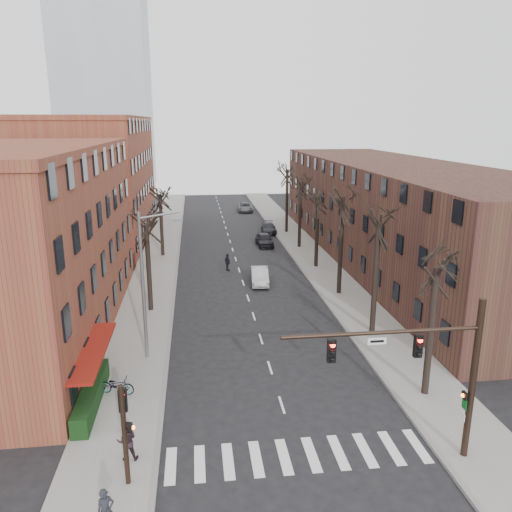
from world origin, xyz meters
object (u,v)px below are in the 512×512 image
object	(u,v)px
silver_sedan	(260,276)
pedestrian_a	(106,511)
parked_car_mid	(269,228)
bicycle	(117,385)
parked_car_near	(264,240)

from	to	relation	value
silver_sedan	pedestrian_a	world-z (taller)	pedestrian_a
parked_car_mid	bicycle	xyz separation A→B (m)	(-13.69, -38.19, 0.00)
silver_sedan	parked_car_mid	xyz separation A→B (m)	(3.85, 20.45, -0.06)
bicycle	pedestrian_a	bearing A→B (deg)	-158.57
pedestrian_a	bicycle	size ratio (longest dim) A/B	0.88
parked_car_mid	bicycle	world-z (taller)	parked_car_mid
silver_sedan	parked_car_near	xyz separation A→B (m)	(2.35, 13.75, 0.04)
parked_car_near	bicycle	distance (m)	33.77
silver_sedan	parked_car_mid	size ratio (longest dim) A/B	0.96
parked_car_near	bicycle	size ratio (longest dim) A/B	2.30
pedestrian_a	silver_sedan	bearing A→B (deg)	49.69
parked_car_near	parked_car_mid	xyz separation A→B (m)	(1.50, 6.71, -0.09)
bicycle	silver_sedan	bearing A→B (deg)	-13.47
parked_car_near	pedestrian_a	bearing A→B (deg)	-107.38
silver_sedan	parked_car_mid	distance (m)	20.81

